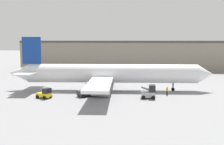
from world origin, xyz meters
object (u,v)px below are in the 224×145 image
airplane (107,74)px  ground_crew_worker (167,91)px  pushback_tug (45,94)px  baggage_tug (88,91)px  belt_loader_truck (149,92)px

airplane → ground_crew_worker: 13.02m
airplane → pushback_tug: bearing=-142.3°
ground_crew_worker → baggage_tug: (-14.89, -3.08, 0.21)m
baggage_tug → belt_loader_truck: 11.51m
ground_crew_worker → belt_loader_truck: 4.87m
ground_crew_worker → pushback_tug: bearing=134.3°
pushback_tug → ground_crew_worker: bearing=36.0°
airplane → baggage_tug: airplane is taller
airplane → belt_loader_truck: (8.87, -6.98, -2.39)m
airplane → baggage_tug: (-2.63, -6.58, -2.43)m
airplane → belt_loader_truck: airplane is taller
belt_loader_truck → pushback_tug: bearing=-177.0°
belt_loader_truck → airplane: bearing=137.1°
pushback_tug → belt_loader_truck: bearing=28.6°
ground_crew_worker → baggage_tug: size_ratio=0.44×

